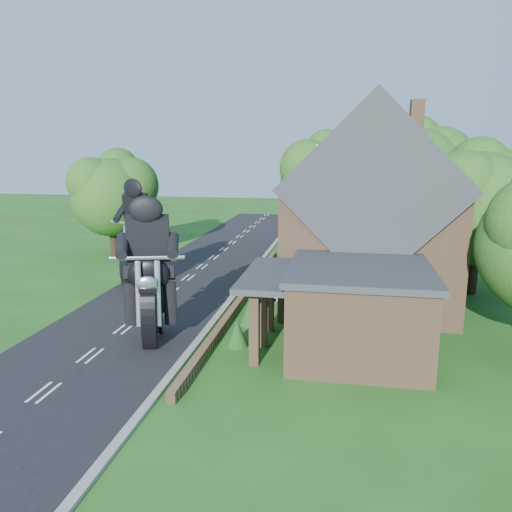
% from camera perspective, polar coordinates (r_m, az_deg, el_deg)
% --- Properties ---
extents(ground, '(120.00, 120.00, 0.00)m').
position_cam_1_polar(ground, '(22.88, -14.79, -8.03)').
color(ground, '#1E5317').
rests_on(ground, ground).
extents(road, '(7.00, 80.00, 0.02)m').
position_cam_1_polar(road, '(22.88, -14.80, -8.01)').
color(road, black).
rests_on(road, ground).
extents(kerb, '(0.30, 80.00, 0.12)m').
position_cam_1_polar(kerb, '(21.61, -5.90, -8.72)').
color(kerb, gray).
rests_on(kerb, ground).
extents(garden_wall, '(0.30, 22.00, 0.40)m').
position_cam_1_polar(garden_wall, '(26.01, -1.45, -4.70)').
color(garden_wall, brown).
rests_on(garden_wall, ground).
extents(house, '(9.54, 8.64, 10.24)m').
position_cam_1_polar(house, '(25.61, 12.70, 4.23)').
color(house, brown).
rests_on(house, ground).
extents(annex, '(7.05, 5.94, 3.44)m').
position_cam_1_polar(annex, '(19.50, 11.23, -5.91)').
color(annex, brown).
rests_on(annex, ground).
extents(tree_house_right, '(6.51, 6.00, 8.40)m').
position_cam_1_polar(tree_house_right, '(29.01, 24.90, 5.98)').
color(tree_house_right, black).
rests_on(tree_house_right, ground).
extents(tree_behind_house, '(7.81, 7.20, 10.08)m').
position_cam_1_polar(tree_behind_house, '(35.85, 18.23, 9.13)').
color(tree_behind_house, black).
rests_on(tree_behind_house, ground).
extents(tree_behind_left, '(6.94, 6.40, 9.16)m').
position_cam_1_polar(tree_behind_left, '(36.56, 8.49, 8.86)').
color(tree_behind_left, black).
rests_on(tree_behind_left, ground).
extents(tree_far_road, '(6.08, 5.60, 7.84)m').
position_cam_1_polar(tree_far_road, '(37.34, -15.64, 7.24)').
color(tree_far_road, black).
rests_on(tree_far_road, ground).
extents(shrub_a, '(0.90, 0.90, 1.10)m').
position_cam_1_polar(shrub_a, '(20.14, -2.17, -8.76)').
color(shrub_a, '#133C13').
rests_on(shrub_a, ground).
extents(shrub_b, '(0.90, 0.90, 1.10)m').
position_cam_1_polar(shrub_b, '(22.45, -0.78, -6.53)').
color(shrub_b, '#133C13').
rests_on(shrub_b, ground).
extents(shrub_c, '(0.90, 0.90, 1.10)m').
position_cam_1_polar(shrub_c, '(24.79, 0.35, -4.71)').
color(shrub_c, '#133C13').
rests_on(shrub_c, ground).
extents(shrub_d, '(0.90, 0.90, 1.10)m').
position_cam_1_polar(shrub_d, '(29.55, 2.04, -1.95)').
color(shrub_d, '#133C13').
rests_on(shrub_d, ground).
extents(shrub_e, '(0.90, 0.90, 1.10)m').
position_cam_1_polar(shrub_e, '(31.95, 2.69, -0.87)').
color(shrub_e, '#133C13').
rests_on(shrub_e, ground).
extents(shrub_f, '(0.90, 0.90, 1.10)m').
position_cam_1_polar(shrub_f, '(34.38, 3.26, 0.05)').
color(shrub_f, '#133C13').
rests_on(shrub_f, ground).
extents(motorcycle_lead, '(0.98, 1.98, 1.79)m').
position_cam_1_polar(motorcycle_lead, '(20.85, -11.82, -7.27)').
color(motorcycle_lead, black).
rests_on(motorcycle_lead, ground).
extents(motorcycle_follow, '(1.18, 2.03, 1.85)m').
position_cam_1_polar(motorcycle_follow, '(29.09, -13.15, -1.73)').
color(motorcycle_follow, black).
rests_on(motorcycle_follow, ground).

